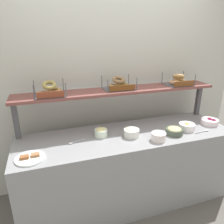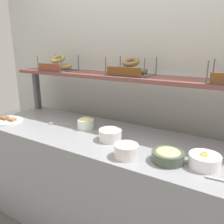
{
  "view_description": "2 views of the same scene",
  "coord_description": "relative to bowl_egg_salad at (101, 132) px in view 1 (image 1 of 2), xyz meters",
  "views": [
    {
      "loc": [
        -0.81,
        -1.9,
        1.86
      ],
      "look_at": [
        -0.15,
        0.07,
        1.1
      ],
      "focal_mm": 34.3,
      "sensor_mm": 36.0,
      "label": 1
    },
    {
      "loc": [
        0.84,
        -1.35,
        1.5
      ],
      "look_at": [
        -0.02,
        0.05,
        1.03
      ],
      "focal_mm": 36.8,
      "sensor_mm": 36.0,
      "label": 2
    }
  ],
  "objects": [
    {
      "name": "bagel_basket_sesame",
      "position": [
        1.02,
        0.2,
        0.43
      ],
      "size": [
        0.31,
        0.24,
        0.15
      ],
      "color": "#4C4C51",
      "rests_on": "upper_shelf"
    },
    {
      "name": "bowl_scallion_spread",
      "position": [
        0.3,
        -0.1,
        0.0
      ],
      "size": [
        0.16,
        0.16,
        0.1
      ],
      "color": "white",
      "rests_on": "deli_counter"
    },
    {
      "name": "shelf_riser_right",
      "position": [
        1.38,
        0.22,
        0.15
      ],
      "size": [
        0.05,
        0.05,
        0.4
      ],
      "primitive_type": "cube",
      "color": "#4C4C51",
      "rests_on": "deli_counter"
    },
    {
      "name": "serving_plate_white",
      "position": [
        -0.7,
        -0.23,
        -0.04
      ],
      "size": [
        0.25,
        0.25,
        0.04
      ],
      "color": "white",
      "rests_on": "deli_counter"
    },
    {
      "name": "bagel_basket_cinnamon_raisin",
      "position": [
        0.28,
        0.24,
        0.43
      ],
      "size": [
        0.34,
        0.25,
        0.14
      ],
      "color": "#4C4C51",
      "rests_on": "upper_shelf"
    },
    {
      "name": "serving_spoon_near_plate",
      "position": [
        1.1,
        -0.25,
        -0.04
      ],
      "size": [
        0.18,
        0.04,
        0.01
      ],
      "color": "#B7B7BC",
      "rests_on": "deli_counter"
    },
    {
      "name": "ground_plane",
      "position": [
        0.28,
        -0.05,
        -0.9
      ],
      "size": [
        8.0,
        8.0,
        0.0
      ],
      "primitive_type": "plane",
      "color": "#595651"
    },
    {
      "name": "upper_shelf",
      "position": [
        0.28,
        0.22,
        0.37
      ],
      "size": [
        2.28,
        0.32,
        0.03
      ],
      "primitive_type": "cube",
      "color": "brown",
      "rests_on": "shelf_riser_left"
    },
    {
      "name": "back_wall",
      "position": [
        0.28,
        0.5,
        0.3
      ],
      "size": [
        3.52,
        0.06,
        2.4
      ],
      "primitive_type": "cube",
      "color": "beige",
      "rests_on": "ground_plane"
    },
    {
      "name": "bowl_hummus",
      "position": [
        0.76,
        -0.2,
        -0.01
      ],
      "size": [
        0.19,
        0.19,
        0.08
      ],
      "color": "#455342",
      "rests_on": "deli_counter"
    },
    {
      "name": "bagel_basket_everything",
      "position": [
        -0.47,
        0.2,
        0.43
      ],
      "size": [
        0.3,
        0.25,
        0.15
      ],
      "color": "#4C4C51",
      "rests_on": "upper_shelf"
    },
    {
      "name": "bowl_beet_salad",
      "position": [
        1.31,
        -0.1,
        -0.01
      ],
      "size": [
        0.2,
        0.2,
        0.08
      ],
      "color": "white",
      "rests_on": "deli_counter"
    },
    {
      "name": "bowl_egg_salad",
      "position": [
        0.0,
        0.0,
        0.0
      ],
      "size": [
        0.14,
        0.14,
        0.1
      ],
      "color": "white",
      "rests_on": "deli_counter"
    },
    {
      "name": "shelf_riser_left",
      "position": [
        -0.82,
        0.22,
        0.15
      ],
      "size": [
        0.05,
        0.05,
        0.4
      ],
      "primitive_type": "cube",
      "color": "#4C4C51",
      "rests_on": "deli_counter"
    },
    {
      "name": "bowl_cream_cheese",
      "position": [
        0.52,
        -0.27,
        0.0
      ],
      "size": [
        0.15,
        0.15,
        0.1
      ],
      "color": "white",
      "rests_on": "deli_counter"
    },
    {
      "name": "serving_spoon_by_edge",
      "position": [
        -0.29,
        -0.06,
        -0.04
      ],
      "size": [
        0.18,
        0.07,
        0.01
      ],
      "color": "#B7B7BC",
      "rests_on": "deli_counter"
    },
    {
      "name": "bowl_fruit_salad",
      "position": [
        0.95,
        -0.15,
        -0.01
      ],
      "size": [
        0.17,
        0.17,
        0.09
      ],
      "color": "white",
      "rests_on": "deli_counter"
    },
    {
      "name": "deli_counter",
      "position": [
        0.28,
        -0.05,
        -0.47
      ],
      "size": [
        2.32,
        0.7,
        0.85
      ],
      "primitive_type": "cube",
      "color": "gray",
      "rests_on": "ground_plane"
    }
  ]
}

